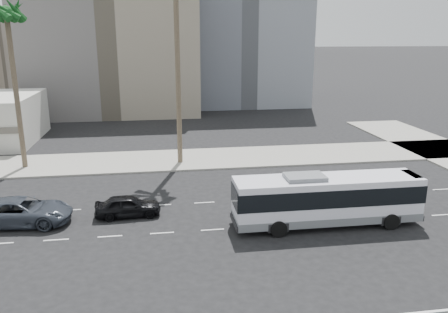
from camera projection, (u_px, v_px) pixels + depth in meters
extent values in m
plane|color=black|center=(261.00, 227.00, 27.24)|extent=(700.00, 700.00, 0.00)
cube|color=gray|center=(223.00, 158.00, 41.98)|extent=(120.00, 7.00, 0.15)
cube|color=slate|center=(113.00, 50.00, 65.95)|extent=(24.00, 18.00, 18.00)
cube|color=slate|center=(238.00, 23.00, 74.46)|extent=(20.00, 20.00, 26.00)
cube|color=beige|center=(160.00, 14.00, 259.20)|extent=(42.00, 42.00, 44.00)
cube|color=slate|center=(276.00, 2.00, 277.06)|extent=(22.00, 22.00, 60.00)
cube|color=silver|center=(327.00, 198.00, 27.10)|extent=(11.36, 2.53, 2.54)
cube|color=black|center=(327.00, 192.00, 27.01)|extent=(11.42, 2.60, 1.08)
cube|color=slate|center=(326.00, 215.00, 27.40)|extent=(11.38, 2.57, 0.49)
cube|color=slate|center=(305.00, 177.00, 26.52)|extent=(2.35, 1.57, 0.29)
cube|color=#262628|center=(411.00, 176.00, 27.58)|extent=(0.59, 1.76, 0.29)
cylinder|color=black|center=(391.00, 222.00, 26.77)|extent=(0.98, 0.29, 0.98)
cylinder|color=black|center=(372.00, 206.00, 29.16)|extent=(0.98, 0.29, 0.98)
cylinder|color=black|center=(279.00, 229.00, 25.76)|extent=(0.98, 0.29, 0.98)
cylinder|color=black|center=(268.00, 212.00, 28.15)|extent=(0.98, 0.29, 0.98)
imported|color=black|center=(128.00, 206.00, 28.64)|extent=(1.86, 4.22, 1.41)
imported|color=#373D48|center=(22.00, 211.00, 27.42)|extent=(3.27, 6.20, 1.66)
cylinder|color=brown|center=(178.00, 70.00, 38.19)|extent=(0.46, 0.46, 16.73)
cylinder|color=brown|center=(16.00, 95.00, 37.31)|extent=(0.40, 0.40, 12.75)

